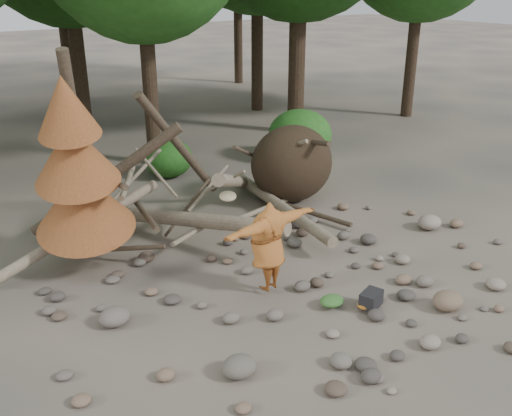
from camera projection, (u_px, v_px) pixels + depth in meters
ground at (321, 301)px, 10.31m from camera, size 120.00×120.00×0.00m
deadfall_pile at (275, 170)px, 14.24m from camera, size 8.55×5.24×3.30m
dead_conifer at (77, 172)px, 10.47m from camera, size 2.06×2.16×4.35m
bush_mid at (168, 158)px, 16.48m from camera, size 1.40×1.40×1.12m
bush_right at (300, 135)px, 17.96m from camera, size 2.00×2.00×1.60m
frisbee_thrower at (268, 246)px, 10.26m from camera, size 2.15×0.80×2.08m
backpack at (371, 302)px, 9.99m from camera, size 0.50×0.41×0.28m
cloth_green at (332, 303)px, 10.07m from camera, size 0.45×0.37×0.17m
cloth_orange at (366, 307)px, 9.99m from camera, size 0.34×0.28×0.12m
boulder_front_left at (239, 366)px, 8.33m from camera, size 0.52×0.47×0.31m
boulder_front_right at (448, 301)px, 9.99m from camera, size 0.55×0.49×0.33m
boulder_mid_right at (430, 222)px, 13.17m from camera, size 0.56×0.50×0.33m
boulder_mid_left at (114, 317)px, 9.54m from camera, size 0.52×0.47×0.31m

